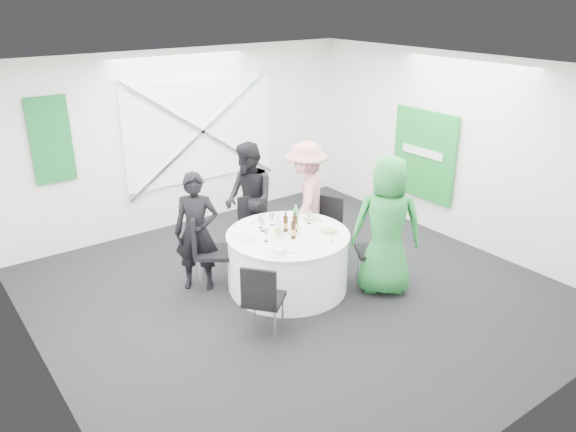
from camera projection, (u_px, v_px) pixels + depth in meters
floor at (297, 293)px, 7.19m from camera, size 6.00×6.00×0.00m
ceiling at (299, 69)px, 6.14m from camera, size 6.00×6.00×0.00m
wall_back at (184, 139)px, 8.90m from camera, size 6.00×0.00×6.00m
wall_front at (528, 292)px, 4.42m from camera, size 6.00×0.00×6.00m
wall_left at (31, 256)px, 5.02m from camera, size 0.00×6.00×6.00m
wall_right at (459, 150)px, 8.31m from camera, size 0.00×6.00×6.00m
window_panel at (201, 131)px, 9.00m from camera, size 2.60×0.03×1.60m
window_brace_a at (203, 132)px, 8.97m from camera, size 2.63×0.05×1.84m
window_brace_b at (203, 132)px, 8.97m from camera, size 2.63×0.05×1.84m
green_banner at (51, 140)px, 7.66m from camera, size 0.55×0.04×1.20m
green_sign at (424, 155)px, 8.80m from camera, size 0.05×1.20×1.40m
banquet_table at (288, 261)px, 7.20m from camera, size 1.56×1.56×0.76m
chair_back at (254, 222)px, 8.03m from camera, size 0.46×0.47×0.89m
chair_back_left at (207, 245)px, 7.13m from camera, size 0.64×0.64×1.01m
chair_back_right at (328, 222)px, 8.12m from camera, size 0.51×0.51×0.84m
chair_front_right at (382, 244)px, 7.20m from camera, size 0.61×0.61×0.97m
chair_front_left at (262, 296)px, 6.08m from camera, size 0.58×0.58×0.91m
person_man_back_left at (197, 232)px, 7.07m from camera, size 0.67×0.64×1.55m
person_man_back at (249, 199)px, 8.02m from camera, size 0.56×0.86×1.65m
person_woman_pink at (306, 198)px, 8.05m from camera, size 1.14×1.07×1.66m
person_woman_green at (387, 226)px, 6.94m from camera, size 1.03×0.99×1.78m
plate_back at (268, 217)px, 7.54m from camera, size 0.27×0.27×0.01m
plate_back_left at (245, 238)px, 6.91m from camera, size 0.26×0.26×0.01m
plate_back_right at (310, 218)px, 7.49m from camera, size 0.29×0.29×0.04m
plate_front_right at (329, 231)px, 7.09m from camera, size 0.28×0.28×0.04m
plate_front_left at (277, 252)px, 6.54m from camera, size 0.28×0.28×0.01m
napkin at (280, 249)px, 6.54m from camera, size 0.19×0.19×0.05m
beer_bottle_a at (278, 227)px, 7.00m from camera, size 0.06×0.06×0.27m
beer_bottle_b at (285, 224)px, 7.09m from camera, size 0.06×0.06×0.26m
beer_bottle_c at (295, 225)px, 7.06m from camera, size 0.06×0.06×0.27m
beer_bottle_d at (293, 230)px, 6.89m from camera, size 0.06×0.06×0.27m
green_water_bottle at (296, 219)px, 7.17m from camera, size 0.08×0.08×0.32m
clear_water_bottle at (278, 229)px, 6.90m from camera, size 0.08×0.08×0.31m
wine_glass_a at (272, 216)px, 7.26m from camera, size 0.07×0.07×0.17m
wine_glass_b at (309, 215)px, 7.31m from camera, size 0.07×0.07×0.17m
wine_glass_c at (261, 219)px, 7.18m from camera, size 0.07×0.07×0.17m
wine_glass_d at (266, 232)px, 6.79m from camera, size 0.07×0.07×0.17m
wine_glass_e at (262, 222)px, 7.08m from camera, size 0.07×0.07×0.17m
fork_a at (332, 240)px, 6.86m from camera, size 0.11×0.12×0.01m
knife_a at (332, 230)px, 7.16m from camera, size 0.11×0.12×0.01m
fork_b at (272, 217)px, 7.55m from camera, size 0.15×0.02×0.01m
knife_b at (254, 222)px, 7.39m from camera, size 0.15×0.02×0.01m
fork_c at (318, 221)px, 7.44m from camera, size 0.08×0.14×0.01m
knife_c at (297, 217)px, 7.57m from camera, size 0.08×0.14×0.01m
fork_d at (267, 251)px, 6.57m from camera, size 0.12×0.12×0.01m
knife_d at (294, 253)px, 6.52m from camera, size 0.11×0.12×0.01m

